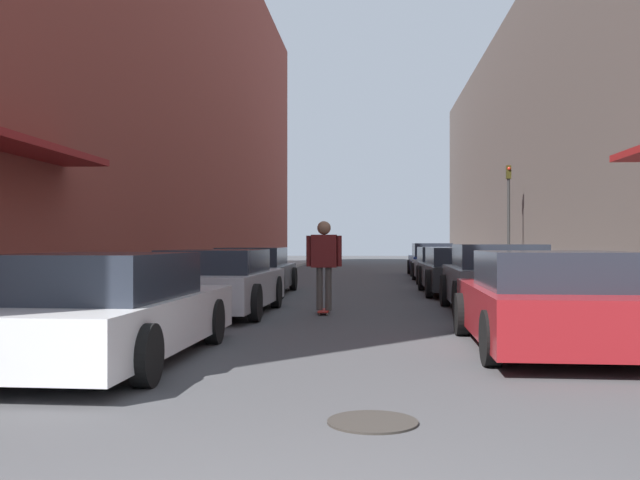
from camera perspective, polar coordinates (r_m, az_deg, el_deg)
ground at (r=21.35m, az=3.27°, el=-3.89°), size 101.63×101.63×0.00m
curb_strip_left at (r=26.44m, az=-6.73°, el=-3.05°), size 1.80×46.19×0.12m
curb_strip_right at (r=26.31m, az=13.69°, el=-3.06°), size 1.80×46.19×0.12m
building_row_left at (r=27.75m, az=-12.75°, el=12.14°), size 4.90×46.19×14.60m
building_row_right at (r=27.16m, az=19.79°, el=7.76°), size 4.90×46.19×10.26m
parked_car_left_0 at (r=8.66m, az=-16.78°, el=-5.36°), size 2.04×4.73×1.26m
parked_car_left_1 at (r=13.87m, az=-8.24°, el=-3.38°), size 2.09×4.40×1.24m
parked_car_left_2 at (r=19.05m, az=-5.32°, el=-2.52°), size 1.94×4.81×1.24m
parked_car_right_0 at (r=9.63m, az=17.92°, el=-4.76°), size 2.09×4.31×1.27m
parked_car_right_1 at (r=14.50m, az=13.93°, el=-3.06°), size 1.94×3.99×1.34m
parked_car_right_2 at (r=19.31m, az=11.13°, el=-2.46°), size 2.01×4.60×1.25m
parked_car_right_3 at (r=24.79m, az=9.77°, el=-2.01°), size 1.93×4.40×1.22m
parked_car_right_4 at (r=29.99m, az=8.90°, el=-1.60°), size 1.85×4.14×1.34m
skateboarder at (r=13.74m, az=0.32°, el=-1.34°), size 0.69×0.78×1.79m
manhole_cover at (r=5.64m, az=4.23°, el=-14.30°), size 0.70×0.70×0.02m
traffic_light at (r=24.93m, az=14.85°, el=2.35°), size 0.16×0.22×3.86m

